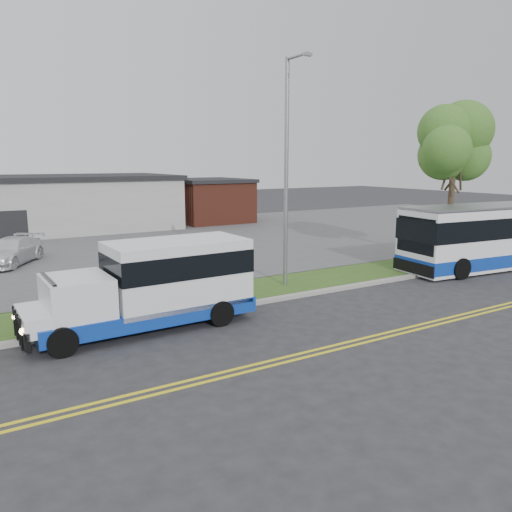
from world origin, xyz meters
TOP-DOWN VIEW (x-y plane):
  - ground at (0.00, 0.00)m, footprint 140.00×140.00m
  - lane_line_north at (0.00, -3.85)m, footprint 70.00×0.12m
  - lane_line_south at (0.00, -4.15)m, footprint 70.00×0.12m
  - curb at (0.00, 1.10)m, footprint 80.00×0.30m
  - verge at (0.00, 2.90)m, footprint 80.00×3.30m
  - parking_lot at (0.00, 17.00)m, footprint 80.00×25.00m
  - commercial_building at (-6.00, 27.00)m, footprint 25.40×10.40m
  - brick_wing at (10.50, 26.00)m, footprint 6.30×7.30m
  - tree_east at (14.00, 3.00)m, footprint 5.20×5.20m
  - streetlight_near at (3.00, 2.73)m, footprint 0.35×1.53m
  - shuttle_bus at (-3.61, 0.62)m, footprint 7.49×2.67m
  - transit_bus at (15.05, 0.60)m, footprint 11.97×3.81m
  - parked_car_b at (-6.82, 13.94)m, footprint 4.15×5.06m

SIDE VIEW (x-z plane):
  - ground at x=0.00m, z-range 0.00..0.00m
  - lane_line_north at x=0.00m, z-range 0.00..0.01m
  - lane_line_south at x=0.00m, z-range 0.00..0.01m
  - verge at x=0.00m, z-range 0.00..0.10m
  - parking_lot at x=0.00m, z-range 0.00..0.10m
  - curb at x=0.00m, z-range 0.00..0.15m
  - parked_car_b at x=-6.82m, z-range 0.10..1.48m
  - shuttle_bus at x=-3.61m, z-range 0.10..2.94m
  - transit_bus at x=15.05m, z-range 0.02..3.28m
  - brick_wing at x=10.50m, z-range 0.01..3.91m
  - commercial_building at x=-6.00m, z-range 0.01..4.36m
  - streetlight_near at x=3.00m, z-range 0.48..9.98m
  - tree_east at x=14.00m, z-range 2.04..10.37m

